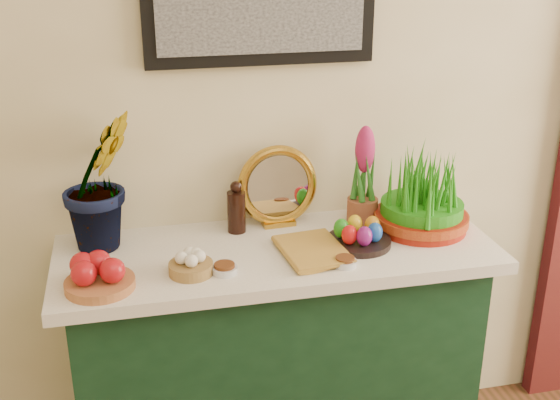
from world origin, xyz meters
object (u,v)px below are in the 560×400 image
Objects in this scene: sideboard at (277,368)px; hyacinth_green at (98,159)px; mirror at (278,187)px; wheatgrass_sabzeh at (423,197)px; book at (284,254)px.

sideboard is 0.93m from hyacinth_green.
mirror is (0.04, 0.18, 0.60)m from sideboard.
wheatgrass_sabzeh is (0.51, 0.03, 0.58)m from sideboard.
sideboard is at bearing -176.44° from wheatgrass_sabzeh.
hyacinth_green reaches higher than mirror.
hyacinth_green is (-0.53, 0.13, 0.76)m from sideboard.
book is at bearing -166.14° from wheatgrass_sabzeh.
hyacinth_green is at bearing 166.44° from sideboard.
hyacinth_green is 1.06m from wheatgrass_sabzeh.
hyacinth_green is 1.84× the size of wheatgrass_sabzeh.
sideboard is at bearing -103.72° from mirror.
mirror reaches higher than sideboard.
book is (0.53, -0.22, -0.28)m from hyacinth_green.
mirror is at bearing 75.31° from book.
hyacinth_green reaches higher than book.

